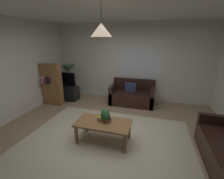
{
  "coord_description": "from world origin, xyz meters",
  "views": [
    {
      "loc": [
        0.88,
        -2.76,
        2.08
      ],
      "look_at": [
        0.0,
        0.3,
        1.05
      ],
      "focal_mm": 23.88,
      "sensor_mm": 36.0,
      "label": 1
    }
  ],
  "objects": [
    {
      "name": "book_on_table_2",
      "position": [
        -0.14,
        -0.09,
        0.52
      ],
      "size": [
        0.17,
        0.1,
        0.02
      ],
      "primitive_type": "cube",
      "rotation": [
        0.0,
        0.0,
        0.12
      ],
      "color": "gold",
      "rests_on": "coffee_table"
    },
    {
      "name": "couch_under_window",
      "position": [
        0.21,
        2.1,
        0.28
      ],
      "size": [
        1.47,
        0.8,
        0.82
      ],
      "color": "black",
      "rests_on": "ground"
    },
    {
      "name": "floor",
      "position": [
        0.0,
        0.0,
        -0.01
      ],
      "size": [
        5.55,
        5.14,
        0.02
      ],
      "primitive_type": "cube",
      "color": "#9E8466",
      "rests_on": "ground"
    },
    {
      "name": "rug",
      "position": [
        0.0,
        -0.2,
        0.0
      ],
      "size": [
        3.6,
        2.82,
        0.01
      ],
      "primitive_type": "cube",
      "color": "beige",
      "rests_on": "ground"
    },
    {
      "name": "potted_palm_corner",
      "position": [
        -2.41,
        2.36,
        0.67
      ],
      "size": [
        0.88,
        0.91,
        1.42
      ],
      "color": "brown",
      "rests_on": "ground"
    },
    {
      "name": "coffee_table",
      "position": [
        -0.06,
        -0.15,
        0.39
      ],
      "size": [
        1.16,
        0.6,
        0.46
      ],
      "color": "olive",
      "rests_on": "ground"
    },
    {
      "name": "bookshelf_corner",
      "position": [
        -2.41,
        1.3,
        0.71
      ],
      "size": [
        0.7,
        0.31,
        1.4
      ],
      "color": "olive",
      "rests_on": "ground"
    },
    {
      "name": "book_on_table_0",
      "position": [
        -0.12,
        -0.07,
        0.47
      ],
      "size": [
        0.17,
        0.15,
        0.03
      ],
      "primitive_type": "cube",
      "rotation": [
        0.0,
        0.0,
        -0.25
      ],
      "color": "#99663F",
      "rests_on": "coffee_table"
    },
    {
      "name": "book_on_table_1",
      "position": [
        -0.13,
        -0.08,
        0.5
      ],
      "size": [
        0.12,
        0.1,
        0.03
      ],
      "primitive_type": "cube",
      "rotation": [
        0.0,
        0.0,
        -0.04
      ],
      "color": "beige",
      "rests_on": "coffee_table"
    },
    {
      "name": "wall_left",
      "position": [
        -2.8,
        0.0,
        1.36
      ],
      "size": [
        0.06,
        5.14,
        2.71
      ],
      "primitive_type": "cube",
      "color": "silver",
      "rests_on": "ground"
    },
    {
      "name": "remote_on_table_0",
      "position": [
        0.05,
        -0.04,
        0.47
      ],
      "size": [
        0.07,
        0.17,
        0.02
      ],
      "primitive_type": "cube",
      "rotation": [
        0.0,
        0.0,
        0.14
      ],
      "color": "black",
      "rests_on": "coffee_table"
    },
    {
      "name": "wall_back",
      "position": [
        0.0,
        2.6,
        1.36
      ],
      "size": [
        5.67,
        0.06,
        2.71
      ],
      "primitive_type": "cube",
      "color": "silver",
      "rests_on": "ground"
    },
    {
      "name": "ceiling",
      "position": [
        0.0,
        0.0,
        2.72
      ],
      "size": [
        5.55,
        5.14,
        0.02
      ],
      "primitive_type": "cube",
      "color": "white"
    },
    {
      "name": "pendant_lamp",
      "position": [
        -0.06,
        -0.15,
        2.27
      ],
      "size": [
        0.39,
        0.39,
        0.56
      ],
      "color": "black"
    },
    {
      "name": "potted_plant_on_table",
      "position": [
        -0.02,
        -0.11,
        0.61
      ],
      "size": [
        0.21,
        0.21,
        0.29
      ],
      "color": "brown",
      "rests_on": "coffee_table"
    },
    {
      "name": "tv_stand",
      "position": [
        -2.22,
        1.82,
        0.25
      ],
      "size": [
        0.9,
        0.44,
        0.5
      ],
      "primitive_type": "cube",
      "color": "black",
      "rests_on": "ground"
    },
    {
      "name": "tv",
      "position": [
        -2.22,
        1.8,
        0.77
      ],
      "size": [
        0.85,
        0.16,
        0.53
      ],
      "color": "black",
      "rests_on": "tv_stand"
    },
    {
      "name": "window_pane",
      "position": [
        0.36,
        2.57,
        1.34
      ],
      "size": [
        1.41,
        0.01,
        1.06
      ],
      "primitive_type": "cube",
      "color": "white"
    }
  ]
}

